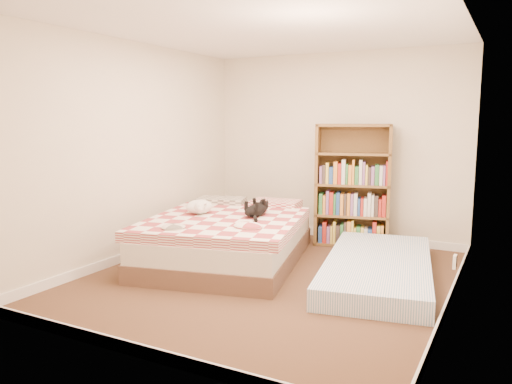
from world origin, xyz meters
The scene contains 6 objects.
room centered at (0.00, 0.00, 1.20)m, with size 3.51×4.01×2.51m.
bed centered at (-0.69, 0.37, 0.27)m, with size 2.02×2.52×0.59m.
bookshelf centered at (0.34, 1.72, 0.57)m, with size 1.01×0.53×1.57m.
floor_mattress centered at (0.99, 0.51, 0.10)m, with size 1.02×2.28×0.20m, color #7FABD4.
black_cat centered at (-0.39, 0.47, 0.60)m, with size 0.25×0.70×0.16m.
white_dog centered at (-1.05, 0.27, 0.62)m, with size 0.35×0.37×0.16m.
Camera 1 is at (2.19, -4.47, 1.62)m, focal length 35.00 mm.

